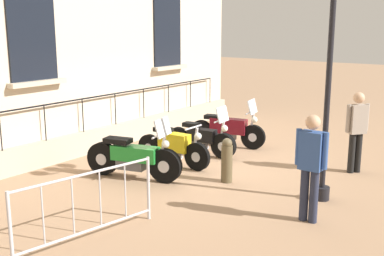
{
  "coord_description": "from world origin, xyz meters",
  "views": [
    {
      "loc": [
        6.17,
        -8.51,
        3.13
      ],
      "look_at": [
        -0.08,
        0.0,
        0.8
      ],
      "focal_mm": 44.51,
      "sensor_mm": 36.0,
      "label": 1
    }
  ],
  "objects_px": {
    "lamppost": "(331,37)",
    "bollard": "(227,160)",
    "motorcycle_green": "(134,158)",
    "crowd_barrier": "(87,204)",
    "motorcycle_maroon": "(228,129)",
    "motorcycle_yellow": "(173,147)",
    "pedestrian_standing": "(311,162)",
    "motorcycle_black": "(201,139)",
    "pedestrian_walking": "(357,127)"
  },
  "relations": [
    {
      "from": "motorcycle_green",
      "to": "bollard",
      "type": "bearing_deg",
      "value": 29.61
    },
    {
      "from": "pedestrian_standing",
      "to": "pedestrian_walking",
      "type": "height_order",
      "value": "pedestrian_standing"
    },
    {
      "from": "motorcycle_yellow",
      "to": "motorcycle_maroon",
      "type": "distance_m",
      "value": 2.18
    },
    {
      "from": "motorcycle_green",
      "to": "pedestrian_standing",
      "type": "distance_m",
      "value": 3.8
    },
    {
      "from": "lamppost",
      "to": "pedestrian_walking",
      "type": "relative_size",
      "value": 2.46
    },
    {
      "from": "lamppost",
      "to": "crowd_barrier",
      "type": "bearing_deg",
      "value": -120.41
    },
    {
      "from": "motorcycle_yellow",
      "to": "pedestrian_walking",
      "type": "bearing_deg",
      "value": 28.89
    },
    {
      "from": "motorcycle_black",
      "to": "motorcycle_maroon",
      "type": "relative_size",
      "value": 0.92
    },
    {
      "from": "lamppost",
      "to": "motorcycle_green",
      "type": "bearing_deg",
      "value": -162.47
    },
    {
      "from": "motorcycle_maroon",
      "to": "pedestrian_standing",
      "type": "distance_m",
      "value": 4.93
    },
    {
      "from": "crowd_barrier",
      "to": "lamppost",
      "type": "bearing_deg",
      "value": 59.59
    },
    {
      "from": "lamppost",
      "to": "pedestrian_standing",
      "type": "distance_m",
      "value": 2.19
    },
    {
      "from": "bollard",
      "to": "pedestrian_walking",
      "type": "distance_m",
      "value": 2.89
    },
    {
      "from": "lamppost",
      "to": "pedestrian_standing",
      "type": "height_order",
      "value": "lamppost"
    },
    {
      "from": "motorcycle_yellow",
      "to": "pedestrian_standing",
      "type": "bearing_deg",
      "value": -17.13
    },
    {
      "from": "motorcycle_yellow",
      "to": "motorcycle_maroon",
      "type": "bearing_deg",
      "value": 88.38
    },
    {
      "from": "bollard",
      "to": "pedestrian_standing",
      "type": "xyz_separation_m",
      "value": [
        2.1,
        -0.88,
        0.54
      ]
    },
    {
      "from": "lamppost",
      "to": "motorcycle_black",
      "type": "bearing_deg",
      "value": 161.73
    },
    {
      "from": "crowd_barrier",
      "to": "motorcycle_green",
      "type": "bearing_deg",
      "value": 119.63
    },
    {
      "from": "lamppost",
      "to": "crowd_barrier",
      "type": "relative_size",
      "value": 1.86
    },
    {
      "from": "motorcycle_maroon",
      "to": "crowd_barrier",
      "type": "xyz_separation_m",
      "value": [
        1.29,
        -5.89,
        0.12
      ]
    },
    {
      "from": "lamppost",
      "to": "bollard",
      "type": "height_order",
      "value": "lamppost"
    },
    {
      "from": "crowd_barrier",
      "to": "pedestrian_walking",
      "type": "relative_size",
      "value": 1.32
    },
    {
      "from": "motorcycle_black",
      "to": "bollard",
      "type": "relative_size",
      "value": 2.09
    },
    {
      "from": "motorcycle_green",
      "to": "pedestrian_standing",
      "type": "xyz_separation_m",
      "value": [
        3.75,
        0.06,
        0.56
      ]
    },
    {
      "from": "lamppost",
      "to": "bollard",
      "type": "relative_size",
      "value": 4.73
    },
    {
      "from": "crowd_barrier",
      "to": "pedestrian_standing",
      "type": "distance_m",
      "value": 3.5
    },
    {
      "from": "pedestrian_standing",
      "to": "motorcycle_maroon",
      "type": "bearing_deg",
      "value": 137.48
    },
    {
      "from": "motorcycle_black",
      "to": "bollard",
      "type": "xyz_separation_m",
      "value": [
        1.58,
        -1.34,
        0.06
      ]
    },
    {
      "from": "motorcycle_yellow",
      "to": "pedestrian_standing",
      "type": "distance_m",
      "value": 3.88
    },
    {
      "from": "motorcycle_green",
      "to": "bollard",
      "type": "distance_m",
      "value": 1.9
    },
    {
      "from": "motorcycle_yellow",
      "to": "pedestrian_walking",
      "type": "distance_m",
      "value": 3.96
    },
    {
      "from": "motorcycle_yellow",
      "to": "pedestrian_walking",
      "type": "relative_size",
      "value": 1.13
    },
    {
      "from": "lamppost",
      "to": "motorcycle_maroon",
      "type": "bearing_deg",
      "value": 146.71
    },
    {
      "from": "motorcycle_black",
      "to": "pedestrian_standing",
      "type": "bearing_deg",
      "value": -31.07
    },
    {
      "from": "bollard",
      "to": "pedestrian_walking",
      "type": "xyz_separation_m",
      "value": [
        1.86,
        2.15,
        0.53
      ]
    },
    {
      "from": "motorcycle_green",
      "to": "motorcycle_maroon",
      "type": "xyz_separation_m",
      "value": [
        0.14,
        3.37,
        0.01
      ]
    },
    {
      "from": "motorcycle_yellow",
      "to": "motorcycle_maroon",
      "type": "height_order",
      "value": "motorcycle_maroon"
    },
    {
      "from": "motorcycle_black",
      "to": "bollard",
      "type": "height_order",
      "value": "motorcycle_black"
    },
    {
      "from": "motorcycle_black",
      "to": "pedestrian_standing",
      "type": "distance_m",
      "value": 4.33
    },
    {
      "from": "motorcycle_yellow",
      "to": "motorcycle_black",
      "type": "xyz_separation_m",
      "value": [
        -0.0,
        1.08,
        -0.04
      ]
    },
    {
      "from": "motorcycle_green",
      "to": "motorcycle_black",
      "type": "bearing_deg",
      "value": 88.08
    },
    {
      "from": "motorcycle_green",
      "to": "crowd_barrier",
      "type": "bearing_deg",
      "value": -60.37
    },
    {
      "from": "motorcycle_black",
      "to": "motorcycle_yellow",
      "type": "bearing_deg",
      "value": -89.76
    },
    {
      "from": "pedestrian_walking",
      "to": "motorcycle_maroon",
      "type": "bearing_deg",
      "value": 175.18
    },
    {
      "from": "bollard",
      "to": "pedestrian_walking",
      "type": "bearing_deg",
      "value": 49.11
    },
    {
      "from": "motorcycle_green",
      "to": "pedestrian_walking",
      "type": "distance_m",
      "value": 4.71
    },
    {
      "from": "motorcycle_maroon",
      "to": "pedestrian_standing",
      "type": "xyz_separation_m",
      "value": [
        3.61,
        -3.31,
        0.55
      ]
    },
    {
      "from": "bollard",
      "to": "motorcycle_green",
      "type": "bearing_deg",
      "value": -150.39
    },
    {
      "from": "motorcycle_maroon",
      "to": "bollard",
      "type": "height_order",
      "value": "motorcycle_maroon"
    }
  ]
}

